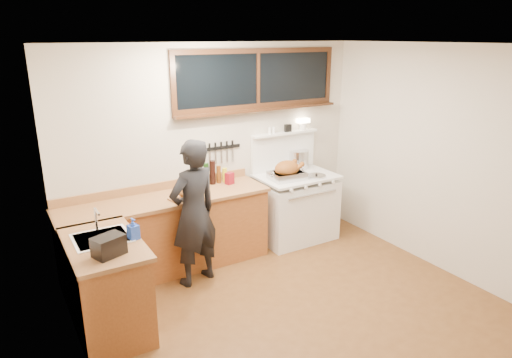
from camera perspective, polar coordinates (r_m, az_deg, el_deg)
ground_plane at (r=4.89m, az=4.78°, el=-15.85°), size 4.00×3.50×0.02m
room_shell at (r=4.21m, az=5.35°, el=3.39°), size 4.10×3.60×2.65m
counter_back at (r=5.48m, az=-10.99°, el=-6.69°), size 2.44×0.64×1.00m
counter_left at (r=4.56m, az=-18.18°, el=-12.58°), size 0.64×1.09×0.90m
sink_unit at (r=4.45m, az=-18.65°, el=-7.66°), size 0.50×0.45×0.37m
vintage_stove at (r=6.22m, az=4.91°, el=-3.31°), size 1.02×0.74×1.59m
back_window at (r=5.88m, az=0.29°, el=11.59°), size 2.32×0.13×0.77m
left_doorway at (r=3.20m, az=-19.52°, el=-13.35°), size 0.02×1.04×2.17m
knife_strip at (r=5.77m, az=-4.20°, el=3.85°), size 0.46×0.03×0.28m
man at (r=5.02m, az=-7.78°, el=-4.26°), size 0.68×0.53×1.65m
soap_bottle at (r=4.30m, az=-15.11°, el=-6.03°), size 0.11×0.11×0.20m
toaster at (r=4.06m, az=-17.93°, el=-7.95°), size 0.30×0.25×0.17m
cutting_board at (r=5.20m, az=-8.58°, el=-1.98°), size 0.40×0.33×0.13m
roast_turkey at (r=5.86m, az=3.92°, el=0.94°), size 0.47×0.35×0.25m
stockpot at (r=6.35m, az=5.34°, el=2.48°), size 0.36×0.36×0.26m
saucepan at (r=6.25m, az=4.69°, el=1.60°), size 0.17×0.29×0.13m
pot_lid at (r=6.03m, az=7.56°, el=0.40°), size 0.31×0.31×0.04m
coffee_tin at (r=5.68m, az=-3.33°, el=0.08°), size 0.12×0.10×0.15m
pitcher at (r=5.60m, az=-7.05°, el=-0.15°), size 0.11×0.11×0.17m
bottle_cluster at (r=5.68m, az=-5.30°, el=0.66°), size 0.32×0.07×0.30m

